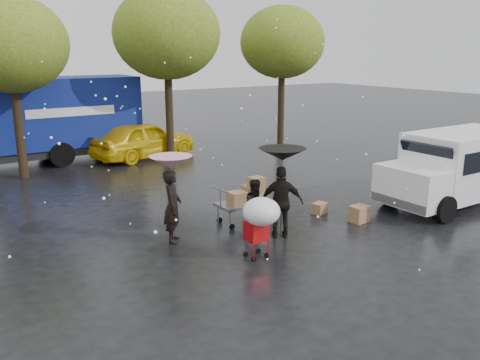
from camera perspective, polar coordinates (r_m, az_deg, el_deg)
ground at (r=12.71m, az=1.94°, el=-6.82°), size 90.00×90.00×0.00m
person_pink at (r=12.49m, az=-7.59°, el=-2.94°), size 0.71×0.79×1.80m
person_middle at (r=12.81m, az=1.84°, el=-3.15°), size 0.80×0.66×1.48m
person_black at (r=12.70m, az=4.67°, el=-2.51°), size 1.14×0.98×1.83m
umbrella_pink at (r=12.21m, az=-7.76°, el=1.98°), size 1.03×1.03×2.15m
umbrella_black at (r=12.40m, az=4.79°, el=2.89°), size 1.17×1.17×2.29m
vendor_cart at (r=13.82m, az=0.77°, el=-1.87°), size 1.52×0.80×1.27m
shopping_cart at (r=11.24m, az=2.32°, el=-3.94°), size 0.84×0.84×1.46m
white_van at (r=16.76m, az=23.14°, el=1.39°), size 4.91×2.18×2.20m
blue_truck at (r=22.57m, az=-21.21°, el=6.21°), size 8.30×2.60×3.50m
box_ground_near at (r=14.37m, az=13.24°, el=-3.71°), size 0.53×0.44×0.45m
box_ground_far at (r=14.88m, az=8.91°, el=-3.15°), size 0.47×0.41×0.32m
yellow_taxi at (r=22.56m, az=-10.75°, el=4.47°), size 5.03×2.94×1.61m
tree_row at (r=20.67m, az=-15.92°, el=15.06°), size 21.60×4.40×7.12m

